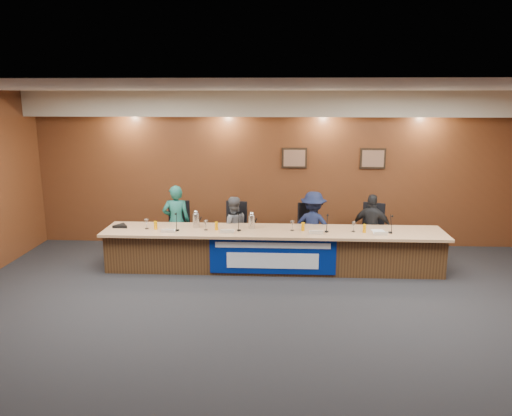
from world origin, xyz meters
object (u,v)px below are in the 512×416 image
Objects in this scene: office_chair_b at (233,233)px; panelist_c at (313,226)px; banner at (273,256)px; panelist_a at (176,222)px; dais_body at (273,251)px; carafe_mid at (252,222)px; carafe_left at (196,221)px; panelist_b at (233,228)px; panelist_d at (372,228)px; office_chair_d at (370,235)px; speakerphone at (121,226)px; office_chair_c at (313,234)px; office_chair_a at (178,232)px.

panelist_c is at bearing 8.66° from office_chair_b.
panelist_a is at bearing 152.60° from banner.
carafe_mid reaches higher than dais_body.
carafe_left is 1.07× the size of carafe_mid.
panelist_d reaches higher than panelist_b.
banner is at bearing -127.91° from office_chair_d.
speakerphone is (-2.79, 0.42, 0.40)m from banner.
carafe_mid is (-0.39, 0.47, 0.49)m from banner.
banner is 1.64× the size of panelist_c.
panelist_d is 2.71× the size of office_chair_c.
panelist_b reaches higher than carafe_mid.
dais_body is 1.98m from office_chair_d.
panelist_c is 1.03× the size of panelist_d.
panelist_c is 2.65m from office_chair_a.
carafe_left is (-3.27, -0.51, 0.23)m from panelist_d.
speakerphone reaches higher than office_chair_d.
panelist_c reaches higher than office_chair_b.
panelist_b reaches higher than office_chair_a.
panelist_d is at bearing 170.14° from panelist_a.
office_chair_b is (-0.79, 0.66, 0.13)m from dais_body.
panelist_d reaches higher than office_chair_c.
office_chair_c is 1.00× the size of office_chair_d.
office_chair_d is at bearing 171.67° from panelist_a.
carafe_mid is 0.77× the size of speakerphone.
panelist_a is (-1.88, 0.56, 0.37)m from dais_body.
office_chair_d is (0.00, 0.10, -0.17)m from panelist_d.
panelist_a is 1.17× the size of panelist_b.
office_chair_a is (-1.10, 0.10, -0.14)m from panelist_b.
carafe_mid is 2.40m from speakerphone.
panelist_d is at bearing 27.65° from banner.
carafe_mid is at bearing 151.29° from panelist_a.
speakerphone is (-2.00, -0.66, 0.30)m from office_chair_b.
panelist_b is 4.68× the size of carafe_left.
office_chair_c is (1.54, 0.10, -0.14)m from panelist_b.
panelist_d is at bearing 6.88° from speakerphone.
banner reaches higher than dais_body.
panelist_d is at bearing -28.70° from office_chair_c.
dais_body is 24.43× the size of carafe_mid.
carafe_mid reaches higher than banner.
panelist_a is 0.72m from carafe_left.
carafe_mid is (-2.26, -0.61, 0.39)m from office_chair_d.
banner is 4.58× the size of office_chair_b.
speakerphone is at bearing -178.76° from carafe_mid.
office_chair_d is at bearing 168.41° from panelist_b.
speakerphone is at bearing -145.70° from office_chair_a.
panelist_b is at bearing 128.82° from banner.
panelist_b reaches higher than carafe_left.
panelist_b is 1.11m from office_chair_a.
carafe_left is at bearing 123.36° from panelist_a.
office_chair_a is 2.64m from office_chair_c.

